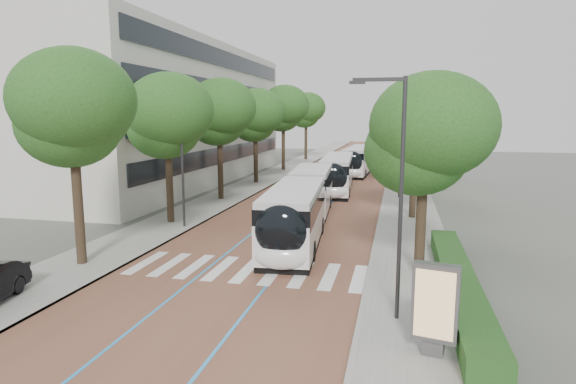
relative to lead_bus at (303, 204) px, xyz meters
name	(u,v)px	position (x,y,z in m)	size (l,w,h in m)	color
ground	(235,277)	(-1.17, -9.02, -1.63)	(160.00, 160.00, 0.00)	#51544C
road	(342,172)	(-1.17, 30.98, -1.62)	(11.00, 140.00, 0.02)	brown
sidewalk_left	(283,170)	(-8.67, 30.98, -1.57)	(4.00, 140.00, 0.12)	gray
sidewalk_right	(405,173)	(6.33, 30.98, -1.57)	(4.00, 140.00, 0.12)	gray
kerb_left	(298,170)	(-6.77, 30.98, -1.57)	(0.20, 140.00, 0.14)	gray
kerb_right	(389,173)	(4.43, 30.98, -1.57)	(0.20, 140.00, 0.14)	gray
zebra_crossing	(247,270)	(-0.97, -8.02, -1.60)	(10.55, 3.60, 0.01)	silver
lane_line_left	(330,171)	(-2.77, 30.98, -1.60)	(0.12, 126.00, 0.01)	#298ACE
lane_line_right	(356,172)	(0.43, 30.98, -1.60)	(0.12, 126.00, 0.01)	#298ACE
office_building	(147,114)	(-20.65, 18.98, 5.37)	(18.11, 40.00, 14.00)	#B7B4AA
hedge	(458,282)	(7.93, -9.02, -1.11)	(1.20, 14.00, 0.80)	#184217
streetlight_near	(396,180)	(5.45, -12.02, 3.19)	(1.82, 0.20, 8.00)	#2F2F32
streetlight_far	(398,141)	(5.45, 12.98, 3.19)	(1.82, 0.20, 8.00)	#2F2F32
lamp_post_left	(182,162)	(-7.27, -1.02, 2.49)	(0.14, 0.14, 8.00)	#2F2F32
trees_left	(250,114)	(-8.67, 17.06, 5.39)	(5.95, 60.43, 10.04)	black
trees_right	(413,129)	(6.53, 12.10, 4.23)	(5.79, 47.06, 8.59)	black
lead_bus	(303,204)	(0.00, 0.00, 0.00)	(4.00, 18.54, 3.20)	black
bus_queued_0	(337,174)	(0.09, 15.48, 0.00)	(3.32, 12.53, 3.20)	silver
bus_queued_1	(358,161)	(0.90, 28.85, 0.00)	(3.05, 12.49, 3.20)	silver
ad_panel	(435,307)	(6.66, -14.32, -0.11)	(1.33, 0.61, 2.67)	#59595B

